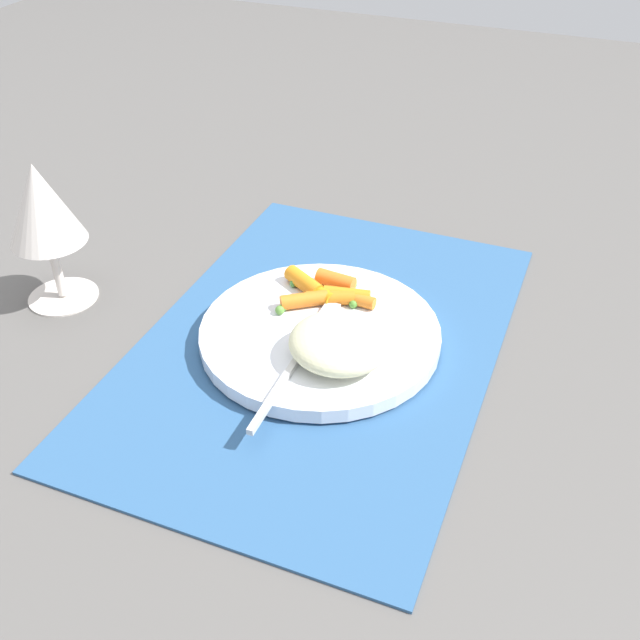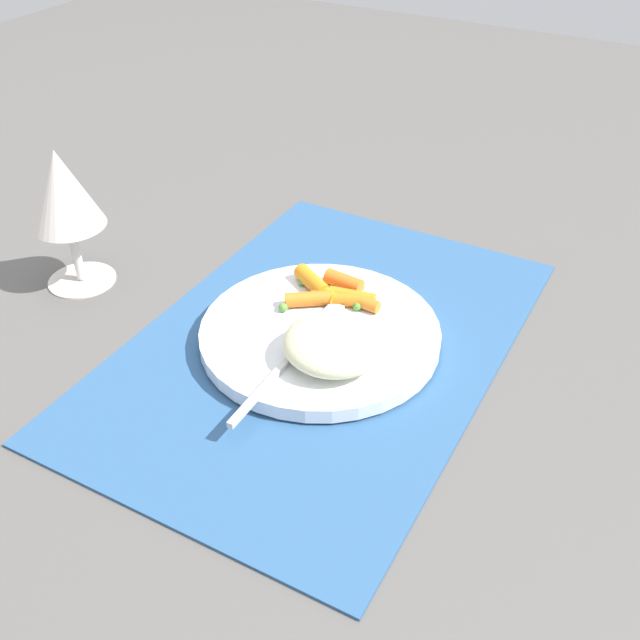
# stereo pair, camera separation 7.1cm
# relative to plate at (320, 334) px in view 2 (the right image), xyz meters

# --- Properties ---
(ground_plane) EXTENTS (2.40, 2.40, 0.00)m
(ground_plane) POSITION_rel_plate_xyz_m (0.00, 0.00, -0.01)
(ground_plane) COLOR #565451
(placemat) EXTENTS (0.51, 0.34, 0.01)m
(placemat) POSITION_rel_plate_xyz_m (0.00, 0.00, -0.01)
(placemat) COLOR #2D5684
(placemat) RESTS_ON ground_plane
(plate) EXTENTS (0.24, 0.24, 0.01)m
(plate) POSITION_rel_plate_xyz_m (0.00, 0.00, 0.00)
(plate) COLOR white
(plate) RESTS_ON placemat
(rice_mound) EXTENTS (0.09, 0.10, 0.03)m
(rice_mound) POSITION_rel_plate_xyz_m (-0.04, -0.03, 0.02)
(rice_mound) COLOR beige
(rice_mound) RESTS_ON plate
(carrot_portion) EXTENTS (0.08, 0.11, 0.02)m
(carrot_portion) POSITION_rel_plate_xyz_m (0.05, 0.02, 0.02)
(carrot_portion) COLOR orange
(carrot_portion) RESTS_ON plate
(pea_scatter) EXTENTS (0.08, 0.08, 0.01)m
(pea_scatter) POSITION_rel_plate_xyz_m (0.03, 0.02, 0.01)
(pea_scatter) COLOR green
(pea_scatter) RESTS_ON plate
(fork) EXTENTS (0.20, 0.02, 0.01)m
(fork) POSITION_rel_plate_xyz_m (-0.04, -0.00, 0.01)
(fork) COLOR silver
(fork) RESTS_ON plate
(wine_glass) EXTENTS (0.08, 0.08, 0.16)m
(wine_glass) POSITION_rel_plate_xyz_m (-0.03, 0.29, 0.10)
(wine_glass) COLOR silver
(wine_glass) RESTS_ON ground_plane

